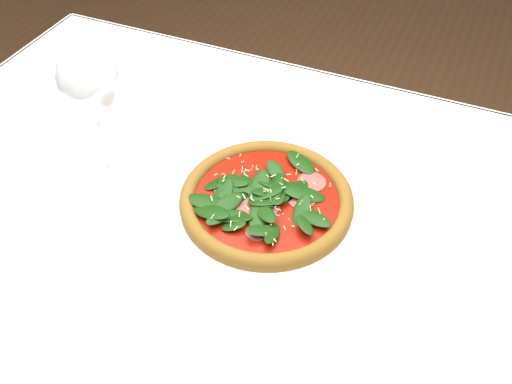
% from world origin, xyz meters
% --- Properties ---
extents(dining_table, '(1.21, 0.81, 0.75)m').
position_xyz_m(dining_table, '(0.00, 0.00, 0.65)').
color(dining_table, white).
rests_on(dining_table, ground).
extents(plate, '(0.31, 0.31, 0.01)m').
position_xyz_m(plate, '(0.06, 0.00, 0.76)').
color(plate, white).
rests_on(plate, dining_table).
extents(pizza, '(0.35, 0.35, 0.03)m').
position_xyz_m(pizza, '(0.06, 0.00, 0.77)').
color(pizza, olive).
rests_on(pizza, plate).
extents(wine_glass, '(0.09, 0.09, 0.23)m').
position_xyz_m(wine_glass, '(-0.22, -0.02, 0.91)').
color(wine_glass, silver).
rests_on(wine_glass, dining_table).
extents(saucer_far, '(0.15, 0.15, 0.01)m').
position_xyz_m(saucer_far, '(0.29, 0.18, 0.76)').
color(saucer_far, white).
rests_on(saucer_far, dining_table).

